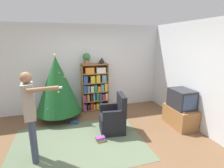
# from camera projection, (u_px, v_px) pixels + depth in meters

# --- Properties ---
(ground_plane) EXTENTS (14.00, 14.00, 0.00)m
(ground_plane) POSITION_uv_depth(u_px,v_px,m) (101.00, 144.00, 3.70)
(ground_plane) COLOR brown
(wall_back) EXTENTS (8.00, 0.10, 2.60)m
(wall_back) POSITION_uv_depth(u_px,v_px,m) (85.00, 68.00, 5.38)
(wall_back) COLOR silver
(wall_back) RESTS_ON ground_plane
(wall_right) EXTENTS (0.10, 8.00, 2.60)m
(wall_right) POSITION_uv_depth(u_px,v_px,m) (203.00, 77.00, 4.04)
(wall_right) COLOR silver
(wall_right) RESTS_ON ground_plane
(area_rug) EXTENTS (2.75, 1.97, 0.01)m
(area_rug) POSITION_uv_depth(u_px,v_px,m) (79.00, 143.00, 3.72)
(area_rug) COLOR #56664C
(area_rug) RESTS_ON ground_plane
(bookshelf) EXTENTS (0.80, 0.31, 1.45)m
(bookshelf) POSITION_uv_depth(u_px,v_px,m) (95.00, 87.00, 5.37)
(bookshelf) COLOR brown
(bookshelf) RESTS_ON ground_plane
(tv_stand) EXTENTS (0.50, 0.85, 0.48)m
(tv_stand) POSITION_uv_depth(u_px,v_px,m) (180.00, 116.00, 4.47)
(tv_stand) COLOR #996638
(tv_stand) RESTS_ON ground_plane
(television) EXTENTS (0.46, 0.61, 0.47)m
(television) POSITION_uv_depth(u_px,v_px,m) (182.00, 99.00, 4.35)
(television) COLOR #28282D
(television) RESTS_ON tv_stand
(game_remote) EXTENTS (0.04, 0.12, 0.02)m
(game_remote) POSITION_uv_depth(u_px,v_px,m) (182.00, 112.00, 4.13)
(game_remote) COLOR white
(game_remote) RESTS_ON tv_stand
(christmas_tree) EXTENTS (1.22, 1.22, 1.80)m
(christmas_tree) POSITION_uv_depth(u_px,v_px,m) (57.00, 85.00, 4.68)
(christmas_tree) COLOR #4C3323
(christmas_tree) RESTS_ON ground_plane
(armchair) EXTENTS (0.63, 0.62, 0.92)m
(armchair) POSITION_uv_depth(u_px,v_px,m) (114.00, 119.00, 4.15)
(armchair) COLOR black
(armchair) RESTS_ON ground_plane
(standing_person) EXTENTS (0.67, 0.47, 1.64)m
(standing_person) POSITION_uv_depth(u_px,v_px,m) (30.00, 110.00, 2.99)
(standing_person) COLOR #38425B
(standing_person) RESTS_ON ground_plane
(potted_plant) EXTENTS (0.22, 0.22, 0.33)m
(potted_plant) POSITION_uv_depth(u_px,v_px,m) (87.00, 58.00, 5.09)
(potted_plant) COLOR #935B38
(potted_plant) RESTS_ON bookshelf
(table_lamp) EXTENTS (0.20, 0.20, 0.18)m
(table_lamp) POSITION_uv_depth(u_px,v_px,m) (102.00, 60.00, 5.23)
(table_lamp) COLOR #473828
(table_lamp) RESTS_ON bookshelf
(book_pile_near_tree) EXTENTS (0.24, 0.19, 0.06)m
(book_pile_near_tree) POSITION_uv_depth(u_px,v_px,m) (75.00, 122.00, 4.63)
(book_pile_near_tree) COLOR #232328
(book_pile_near_tree) RESTS_ON ground_plane
(book_pile_by_chair) EXTENTS (0.22, 0.16, 0.10)m
(book_pile_by_chair) POSITION_uv_depth(u_px,v_px,m) (101.00, 139.00, 3.80)
(book_pile_by_chair) COLOR orange
(book_pile_by_chair) RESTS_ON ground_plane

